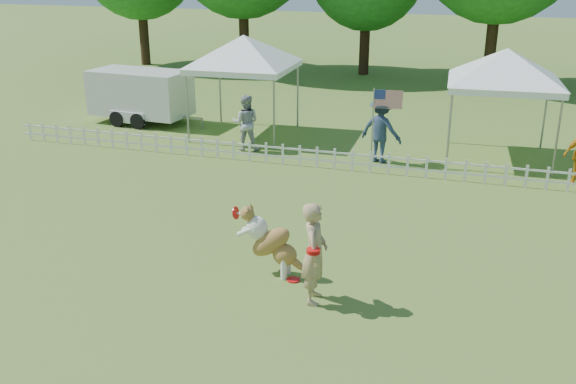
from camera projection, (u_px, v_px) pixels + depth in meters
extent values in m
plane|color=#3F6A21|center=(282.00, 291.00, 11.28)|extent=(120.00, 120.00, 0.00)
imported|color=tan|center=(315.00, 253.00, 10.67)|extent=(0.53, 0.71, 1.78)
cylinder|color=red|center=(293.00, 280.00, 11.65)|extent=(0.33, 0.33, 0.02)
imported|color=#A1A2A6|center=(246.00, 123.00, 19.27)|extent=(0.95, 0.81, 1.69)
imported|color=#263751|center=(381.00, 129.00, 18.10)|extent=(1.39, 1.05, 1.91)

